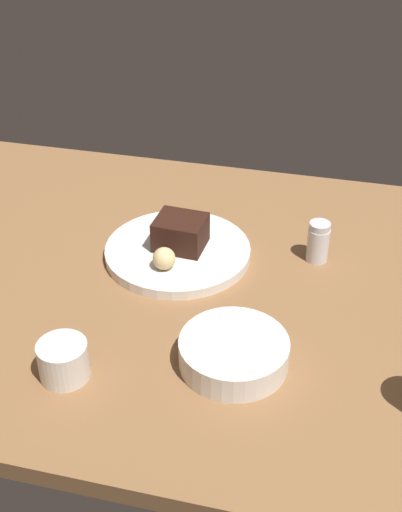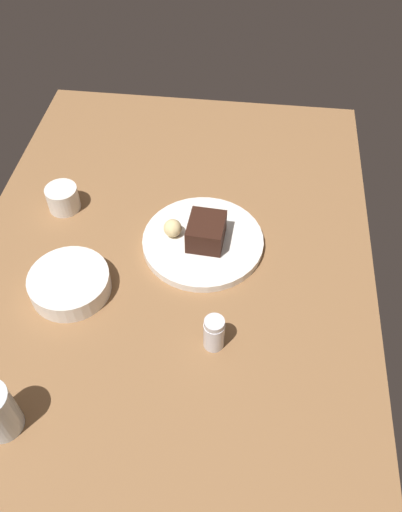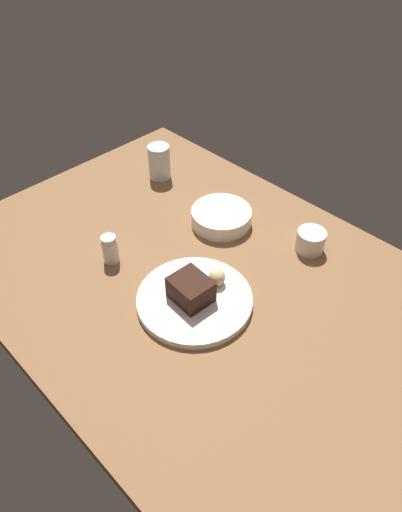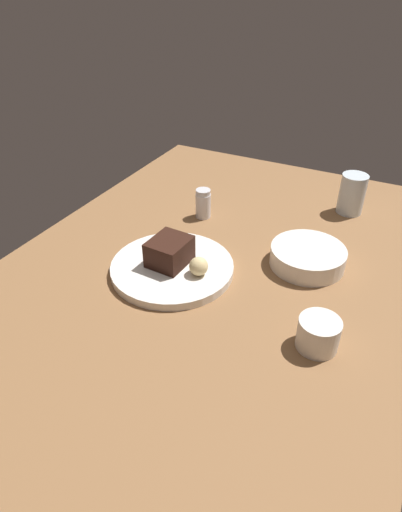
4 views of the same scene
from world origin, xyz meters
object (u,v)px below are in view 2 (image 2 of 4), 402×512
Objects in this scene: bread_roll at (174,228)px; coffee_cup at (63,198)px; chocolate_cake_slice at (206,232)px; dessert_plate at (203,242)px; side_bowl at (70,283)px; salt_shaker at (214,333)px.

bread_roll and coffee_cup have the same top height.
dessert_plate is at bearing -117.56° from chocolate_cake_slice.
salt_shaker is at bearing 73.15° from side_bowl.
coffee_cup is at bearing -103.05° from dessert_plate.
side_bowl is (-8.84, -29.19, -1.59)cm from salt_shaker.
dessert_plate is 28.66cm from side_bowl.
bread_roll is at bearing 130.52° from side_bowl.
chocolate_cake_slice is 23.84cm from salt_shaker.
salt_shaker is (24.37, 11.02, -0.05)cm from bread_roll.
coffee_cup is (-22.51, -8.00, 0.72)cm from side_bowl.
salt_shaker is at bearing 24.33° from bread_roll.
salt_shaker is 1.05× the size of coffee_cup.
side_bowl reaches higher than dessert_plate.
bread_roll is 27.10cm from coffee_cup.
coffee_cup is (-7.51, -32.39, 1.91)cm from dessert_plate.
side_bowl is at bearing -59.78° from chocolate_cake_slice.
salt_shaker is (23.84, 4.80, 2.77)cm from dessert_plate.
salt_shaker is 48.64cm from coffee_cup.
chocolate_cake_slice is 29.16cm from side_bowl.
bread_roll is 0.54× the size of coffee_cup.
dessert_plate is 3.72cm from chocolate_cake_slice.
bread_roll is 0.52× the size of salt_shaker.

